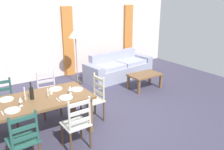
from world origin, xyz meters
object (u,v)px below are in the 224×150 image
(dining_chair_near_left, at_px, (23,140))
(wine_bottle, at_px, (32,93))
(wine_glass_near_right, at_px, (70,88))
(standing_lamp, at_px, (75,36))
(coffee_table, at_px, (145,76))
(dining_table, at_px, (37,103))
(dining_chair_far_left, at_px, (3,104))
(dining_chair_far_right, at_px, (49,94))
(dining_chair_near_right, at_px, (77,124))
(couch, at_px, (118,68))
(wine_glass_near_left, at_px, (20,100))
(dining_chair_head_east, at_px, (94,98))
(coffee_cup_primary, at_px, (51,92))

(dining_chair_near_left, bearing_deg, wine_bottle, 64.40)
(wine_glass_near_right, bearing_deg, standing_lamp, 62.16)
(wine_glass_near_right, bearing_deg, coffee_table, 18.90)
(dining_table, relative_size, dining_chair_near_left, 1.98)
(dining_chair_far_left, height_order, dining_chair_far_right, same)
(dining_chair_near_right, xyz_separation_m, couch, (2.73, 2.73, -0.19))
(standing_lamp, bearing_deg, wine_glass_near_right, -117.84)
(wine_glass_near_left, distance_m, standing_lamp, 3.18)
(wine_glass_near_left, relative_size, wine_glass_near_right, 1.00)
(dining_chair_head_east, distance_m, wine_glass_near_left, 1.51)
(dining_chair_near_left, distance_m, coffee_cup_primary, 1.14)
(dining_table, bearing_deg, dining_chair_far_right, 58.85)
(dining_chair_head_east, relative_size, coffee_table, 1.07)
(dining_chair_head_east, xyz_separation_m, couch, (1.99, 2.00, -0.19))
(dining_chair_near_right, bearing_deg, dining_chair_head_east, 44.78)
(couch, bearing_deg, dining_chair_far_left, -160.93)
(wine_glass_near_left, bearing_deg, dining_chair_near_right, -39.61)
(dining_chair_head_east, bearing_deg, dining_chair_near_right, -135.22)
(couch, bearing_deg, wine_glass_near_right, -140.41)
(coffee_table, bearing_deg, wine_glass_near_right, -161.10)
(dining_chair_near_left, distance_m, dining_chair_far_right, 1.73)
(dining_chair_near_left, height_order, wine_glass_near_left, dining_chair_near_left)
(dining_table, xyz_separation_m, coffee_cup_primary, (0.29, 0.08, 0.13))
(dining_chair_near_left, height_order, couch, dining_chair_near_left)
(dining_chair_near_left, height_order, wine_glass_near_right, dining_chair_near_left)
(wine_bottle, height_order, standing_lamp, standing_lamp)
(wine_bottle, distance_m, coffee_cup_primary, 0.37)
(wine_glass_near_left, bearing_deg, wine_bottle, 37.83)
(dining_table, xyz_separation_m, dining_chair_far_left, (-0.45, 0.75, -0.19))
(dining_chair_far_right, height_order, wine_glass_near_left, dining_chair_far_right)
(dining_chair_near_left, xyz_separation_m, wine_glass_near_right, (1.03, 0.62, 0.38))
(wine_glass_near_right, xyz_separation_m, standing_lamp, (1.21, 2.30, 0.55))
(wine_bottle, relative_size, standing_lamp, 0.19)
(dining_table, xyz_separation_m, wine_glass_near_right, (0.59, -0.12, 0.20))
(dining_table, bearing_deg, couch, 32.34)
(dining_table, xyz_separation_m, dining_chair_head_east, (1.16, -0.00, -0.19))
(wine_glass_near_right, height_order, standing_lamp, standing_lamp)
(wine_bottle, xyz_separation_m, wine_glass_near_left, (-0.23, -0.18, -0.01))
(dining_chair_head_east, xyz_separation_m, coffee_table, (2.06, 0.78, -0.12))
(dining_chair_head_east, distance_m, wine_glass_near_right, 0.69)
(couch, relative_size, coffee_table, 2.62)
(wine_bottle, distance_m, couch, 3.80)
(wine_glass_near_right, height_order, couch, wine_glass_near_right)
(dining_chair_near_left, bearing_deg, coffee_table, 22.54)
(dining_chair_head_east, relative_size, wine_bottle, 3.04)
(dining_chair_far_left, bearing_deg, wine_bottle, -61.38)
(dining_chair_far_left, height_order, standing_lamp, standing_lamp)
(coffee_cup_primary, xyz_separation_m, standing_lamp, (1.51, 2.10, 0.62))
(dining_chair_near_left, bearing_deg, couch, 37.32)
(wine_glass_near_left, bearing_deg, dining_table, 26.03)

